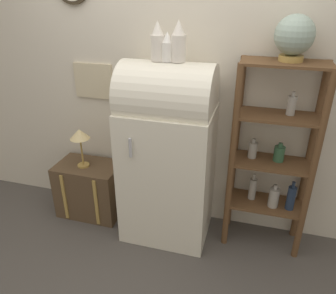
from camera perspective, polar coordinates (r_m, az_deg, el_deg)
ground_plane at (r=2.95m, az=-1.58°, el=-17.22°), size 12.00×12.00×0.00m
wall_back at (r=2.78m, az=1.59°, el=12.09°), size 7.00×0.09×2.70m
refrigerator at (r=2.70m, az=-0.08°, el=-1.05°), size 0.73×0.59×1.54m
suitcase_trunk at (r=3.29m, az=-13.38°, el=-7.10°), size 0.59×0.39×0.53m
shelf_unit at (r=2.69m, az=17.73°, el=-1.24°), size 0.64×0.32×1.57m
globe at (r=2.46m, az=21.14°, el=17.56°), size 0.27×0.27×0.31m
vase_left at (r=2.45m, az=-1.81°, el=17.75°), size 0.10×0.10×0.28m
vase_center at (r=2.43m, az=-0.02°, el=16.90°), size 0.09×0.09×0.21m
vase_right at (r=2.41m, az=1.84°, el=17.71°), size 0.11×0.11×0.29m
desk_lamp at (r=3.02m, az=-15.11°, el=1.81°), size 0.18×0.18×0.37m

